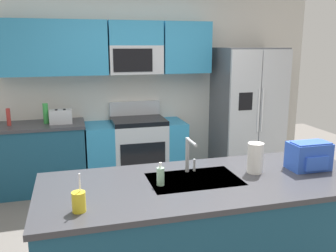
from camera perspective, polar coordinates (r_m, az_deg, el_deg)
name	(u,v)px	position (r m, az deg, el deg)	size (l,w,h in m)	color
ground_plane	(185,245)	(3.68, 2.69, -18.24)	(9.00, 9.00, 0.00)	#66605B
kitchen_wall_unit	(131,75)	(5.17, -5.86, 7.99)	(5.20, 0.43, 2.60)	beige
back_counter	(37,158)	(5.03, -19.88, -4.71)	(1.24, 0.63, 0.90)	navy
range_oven	(136,151)	(5.08, -5.03, -3.89)	(1.36, 0.61, 1.10)	#B7BABF
refrigerator	(247,112)	(5.43, 12.35, 2.16)	(0.90, 0.76, 1.85)	#4C4F54
island_counter	(207,234)	(2.94, 6.23, -16.61)	(2.50, 0.99, 0.90)	navy
toaster	(61,117)	(4.83, -16.53, 1.43)	(0.28, 0.16, 0.18)	#B7BABF
pepper_mill	(9,117)	(4.94, -23.82, 1.31)	(0.05, 0.05, 0.22)	#B2332D
bottle_green	(46,113)	(4.89, -18.70, 1.89)	(0.07, 0.07, 0.26)	green
sink_faucet	(189,152)	(2.84, 3.35, -4.16)	(0.08, 0.21, 0.28)	#B7BABF
drink_cup_yellow	(79,202)	(2.29, -13.87, -11.48)	(0.08, 0.08, 0.25)	yellow
soap_dispenser	(160,176)	(2.62, -1.20, -7.88)	(0.06, 0.06, 0.17)	#A5D8B2
paper_towel_roll	(255,158)	(2.93, 13.58, -4.91)	(0.12, 0.12, 0.24)	white
backpack	(309,155)	(3.14, 21.33, -4.32)	(0.32, 0.22, 0.23)	blue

